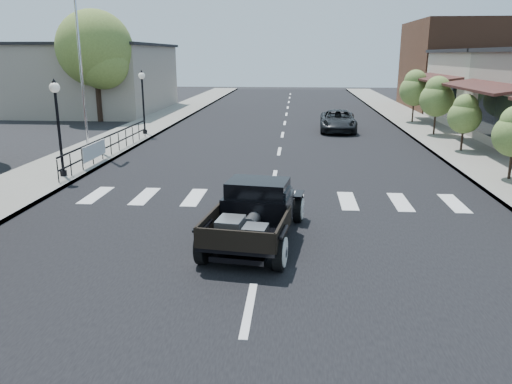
{
  "coord_description": "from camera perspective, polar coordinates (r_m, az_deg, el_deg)",
  "views": [
    {
      "loc": [
        0.77,
        -10.94,
        4.38
      ],
      "look_at": [
        -0.22,
        1.27,
        1.0
      ],
      "focal_mm": 35.0,
      "sensor_mm": 36.0,
      "label": 1
    }
  ],
  "objects": [
    {
      "name": "ground",
      "position": [
        11.81,
        0.57,
        -6.34
      ],
      "size": [
        120.0,
        120.0,
        0.0
      ],
      "primitive_type": "plane",
      "color": "black",
      "rests_on": "ground"
    },
    {
      "name": "road",
      "position": [
        26.32,
        2.91,
        5.86
      ],
      "size": [
        14.0,
        80.0,
        0.02
      ],
      "primitive_type": "cube",
      "color": "black",
      "rests_on": "ground"
    },
    {
      "name": "road_markings",
      "position": [
        21.41,
        2.48,
        3.61
      ],
      "size": [
        12.0,
        60.0,
        0.06
      ],
      "primitive_type": null,
      "color": "silver",
      "rests_on": "ground"
    },
    {
      "name": "sidewalk_left",
      "position": [
        27.88,
        -14.92,
        6.03
      ],
      "size": [
        3.0,
        80.0,
        0.15
      ],
      "primitive_type": "cube",
      "color": "gray",
      "rests_on": "ground"
    },
    {
      "name": "sidewalk_right",
      "position": [
        27.41,
        21.05,
        5.37
      ],
      "size": [
        3.0,
        80.0,
        0.15
      ],
      "primitive_type": "cube",
      "color": "gray",
      "rests_on": "ground"
    },
    {
      "name": "low_building_left",
      "position": [
        42.06,
        -17.8,
        12.16
      ],
      "size": [
        10.0,
        12.0,
        5.0
      ],
      "primitive_type": "cube",
      "color": "#A29788",
      "rests_on": "ground"
    },
    {
      "name": "far_building_right",
      "position": [
        45.41,
        24.23,
        13.02
      ],
      "size": [
        11.0,
        10.0,
        7.0
      ],
      "primitive_type": "cube",
      "color": "brown",
      "rests_on": "ground"
    },
    {
      "name": "railing",
      "position": [
        22.75,
        -16.28,
        5.38
      ],
      "size": [
        0.08,
        10.0,
        1.0
      ],
      "primitive_type": null,
      "color": "black",
      "rests_on": "sidewalk_left"
    },
    {
      "name": "banner",
      "position": [
        20.93,
        -17.94,
        3.86
      ],
      "size": [
        0.04,
        2.2,
        0.6
      ],
      "primitive_type": null,
      "color": "silver",
      "rests_on": "sidewalk_left"
    },
    {
      "name": "lamp_post_b",
      "position": [
        19.07,
        -21.61,
        6.78
      ],
      "size": [
        0.36,
        0.36,
        3.43
      ],
      "primitive_type": null,
      "color": "black",
      "rests_on": "sidewalk_left"
    },
    {
      "name": "lamp_post_c",
      "position": [
        28.33,
        -12.76,
        9.97
      ],
      "size": [
        0.36,
        0.36,
        3.43
      ],
      "primitive_type": null,
      "color": "black",
      "rests_on": "sidewalk_left"
    },
    {
      "name": "flagpole",
      "position": [
        25.07,
        -19.86,
        18.39
      ],
      "size": [
        0.12,
        0.12,
        11.8
      ],
      "primitive_type": "cylinder",
      "color": "silver",
      "rests_on": "sidewalk_left"
    },
    {
      "name": "big_tree_far",
      "position": [
        35.52,
        -17.8,
        13.51
      ],
      "size": [
        4.93,
        4.93,
        7.25
      ],
      "primitive_type": null,
      "color": "olive",
      "rests_on": "ground"
    },
    {
      "name": "small_tree_c",
      "position": [
        24.56,
        22.65,
        7.23
      ],
      "size": [
        1.47,
        1.47,
        2.45
      ],
      "primitive_type": null,
      "color": "olive",
      "rests_on": "sidewalk_right"
    },
    {
      "name": "small_tree_d",
      "position": [
        29.08,
        19.89,
        9.16
      ],
      "size": [
        1.81,
        1.81,
        3.02
      ],
      "primitive_type": null,
      "color": "olive",
      "rests_on": "sidewalk_right"
    },
    {
      "name": "small_tree_e",
      "position": [
        34.25,
        17.62,
        10.32
      ],
      "size": [
        1.91,
        1.91,
        3.19
      ],
      "primitive_type": null,
      "color": "olive",
      "rests_on": "sidewalk_right"
    },
    {
      "name": "hotrod_pickup",
      "position": [
        11.91,
        0.02,
        -2.27
      ],
      "size": [
        2.61,
        4.62,
        1.52
      ],
      "primitive_type": null,
      "rotation": [
        0.0,
        0.0,
        -0.13
      ],
      "color": "black",
      "rests_on": "ground"
    },
    {
      "name": "second_car",
      "position": [
        29.94,
        9.35,
        8.01
      ],
      "size": [
        2.22,
        4.5,
        1.23
      ],
      "primitive_type": "imported",
      "rotation": [
        0.0,
        0.0,
        -0.04
      ],
      "color": "black",
      "rests_on": "ground"
    }
  ]
}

